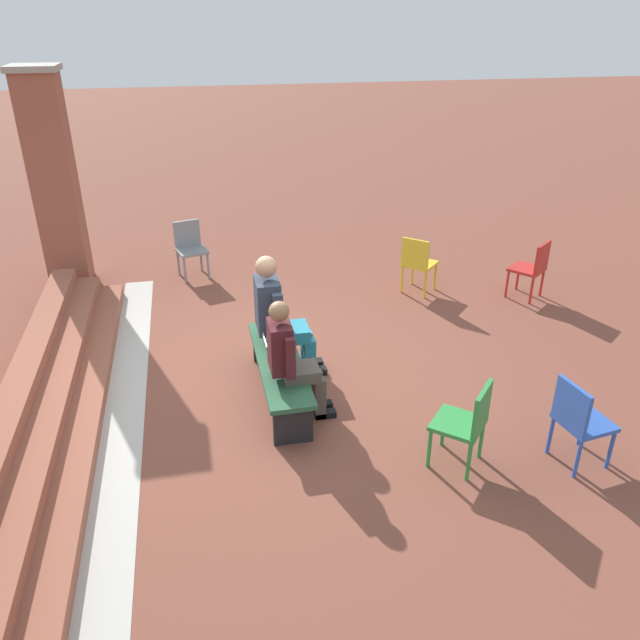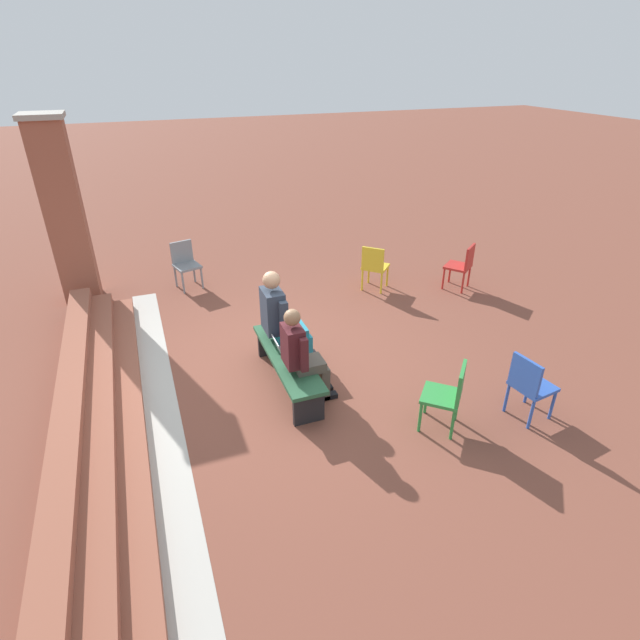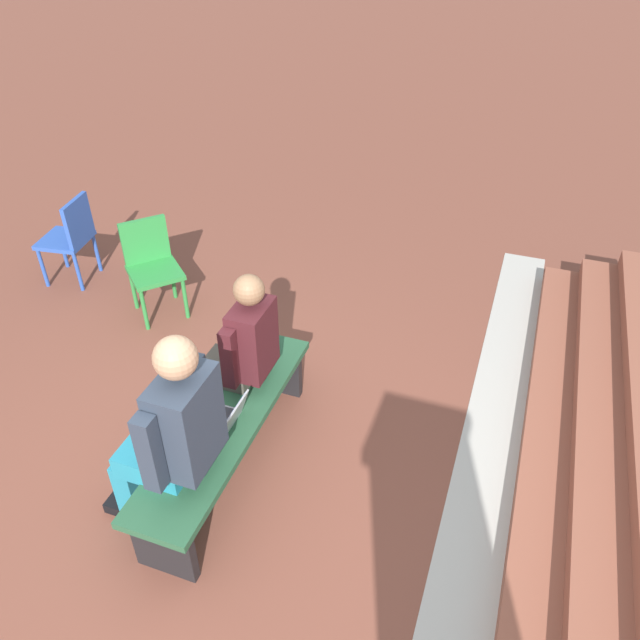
% 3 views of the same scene
% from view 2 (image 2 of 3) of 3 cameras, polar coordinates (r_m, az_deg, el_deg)
% --- Properties ---
extents(ground_plane, '(60.00, 60.00, 0.00)m').
position_cam_2_polar(ground_plane, '(6.87, -5.99, -5.84)').
color(ground_plane, brown).
extents(concrete_strip, '(7.02, 0.40, 0.01)m').
position_cam_2_polar(concrete_strip, '(6.42, -17.61, -9.93)').
color(concrete_strip, '#B7B2A8').
rests_on(concrete_strip, ground).
extents(brick_steps, '(6.22, 0.90, 0.45)m').
position_cam_2_polar(brick_steps, '(6.37, -24.59, -9.78)').
color(brick_steps, '#93513D').
rests_on(brick_steps, ground).
extents(brick_pillar_left_of_steps, '(0.64, 0.64, 3.05)m').
position_cam_2_polar(brick_pillar_left_of_steps, '(9.24, -27.16, 10.83)').
color(brick_pillar_left_of_steps, '#93513D').
rests_on(brick_pillar_left_of_steps, ground).
extents(bench, '(1.80, 0.44, 0.45)m').
position_cam_2_polar(bench, '(6.39, -3.73, -4.76)').
color(bench, '#285638').
rests_on(bench, ground).
extents(person_student, '(0.51, 0.64, 1.28)m').
position_cam_2_polar(person_student, '(5.92, -2.14, -3.77)').
color(person_student, '#4C473D').
rests_on(person_student, ground).
extents(person_adult, '(0.59, 0.74, 1.42)m').
position_cam_2_polar(person_adult, '(6.59, -4.41, 0.26)').
color(person_adult, teal).
rests_on(person_adult, ground).
extents(laptop, '(0.32, 0.29, 0.21)m').
position_cam_2_polar(laptop, '(6.37, -4.07, -3.34)').
color(laptop, '#9EA0A5').
rests_on(laptop, bench).
extents(plastic_chair_near_bench_left, '(0.59, 0.59, 0.84)m').
position_cam_2_polar(plastic_chair_near_bench_left, '(5.80, 14.50, -8.09)').
color(plastic_chair_near_bench_left, '#2D893D').
rests_on(plastic_chair_near_bench_left, ground).
extents(plastic_chair_near_bench_right, '(0.59, 0.59, 0.84)m').
position_cam_2_polar(plastic_chair_near_bench_right, '(9.01, 6.23, 6.26)').
color(plastic_chair_near_bench_right, gold).
rests_on(plastic_chair_near_bench_right, ground).
extents(plastic_chair_foreground, '(0.59, 0.59, 0.84)m').
position_cam_2_polar(plastic_chair_foreground, '(9.36, 15.97, 6.17)').
color(plastic_chair_foreground, red).
rests_on(plastic_chair_foreground, ground).
extents(plastic_chair_by_pillar, '(0.51, 0.51, 0.84)m').
position_cam_2_polar(plastic_chair_by_pillar, '(9.43, -15.16, 6.44)').
color(plastic_chair_by_pillar, gray).
rests_on(plastic_chair_by_pillar, ground).
extents(plastic_chair_far_left, '(0.48, 0.48, 0.84)m').
position_cam_2_polar(plastic_chair_far_left, '(6.25, 22.82, -6.71)').
color(plastic_chair_far_left, '#2D56B7').
rests_on(plastic_chair_far_left, ground).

